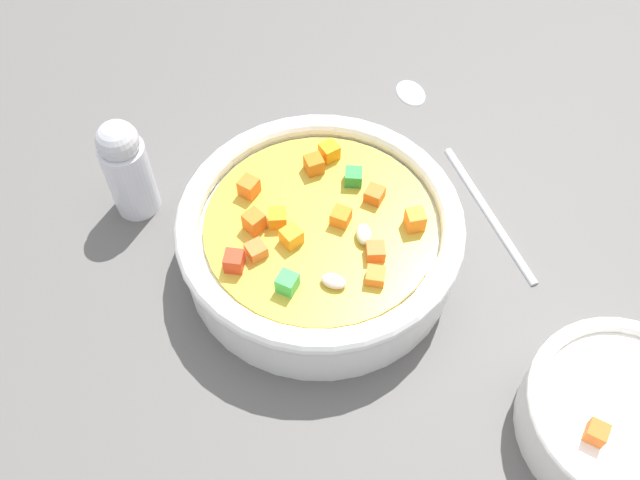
% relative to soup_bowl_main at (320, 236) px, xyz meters
% --- Properties ---
extents(ground_plane, '(1.40, 1.40, 0.02)m').
position_rel_soup_bowl_main_xyz_m(ground_plane, '(0.00, 0.00, -0.04)').
color(ground_plane, '#565451').
extents(soup_bowl_main, '(0.21, 0.21, 0.06)m').
position_rel_soup_bowl_main_xyz_m(soup_bowl_main, '(0.00, 0.00, 0.00)').
color(soup_bowl_main, white).
rests_on(soup_bowl_main, ground_plane).
extents(spoon, '(0.09, 0.23, 0.01)m').
position_rel_soup_bowl_main_xyz_m(spoon, '(0.16, 0.02, -0.03)').
color(spoon, silver).
rests_on(spoon, ground_plane).
extents(side_bowl_small, '(0.13, 0.13, 0.05)m').
position_rel_soup_bowl_main_xyz_m(side_bowl_small, '(0.06, -0.22, -0.01)').
color(side_bowl_small, white).
rests_on(side_bowl_small, ground_plane).
extents(pepper_shaker, '(0.04, 0.04, 0.09)m').
position_rel_soup_bowl_main_xyz_m(pepper_shaker, '(-0.08, 0.13, 0.02)').
color(pepper_shaker, silver).
rests_on(pepper_shaker, ground_plane).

